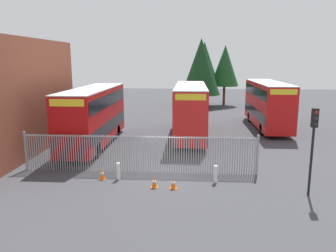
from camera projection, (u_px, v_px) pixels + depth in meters
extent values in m
plane|color=#3D3D42|center=(171.00, 140.00, 27.43)|extent=(100.00, 100.00, 0.00)
cylinder|color=gray|center=(26.00, 152.00, 19.94)|extent=(0.06, 0.06, 2.20)
cylinder|color=gray|center=(28.00, 152.00, 19.93)|extent=(0.06, 0.06, 2.20)
cylinder|color=gray|center=(30.00, 152.00, 19.92)|extent=(0.06, 0.06, 2.20)
cylinder|color=gray|center=(32.00, 152.00, 19.91)|extent=(0.06, 0.06, 2.20)
cylinder|color=gray|center=(35.00, 152.00, 19.90)|extent=(0.06, 0.06, 2.20)
cylinder|color=gray|center=(37.00, 152.00, 19.89)|extent=(0.06, 0.06, 2.20)
cylinder|color=gray|center=(39.00, 152.00, 19.88)|extent=(0.06, 0.06, 2.20)
cylinder|color=gray|center=(42.00, 152.00, 19.88)|extent=(0.06, 0.06, 2.20)
cylinder|color=gray|center=(44.00, 152.00, 19.87)|extent=(0.06, 0.06, 2.20)
cylinder|color=gray|center=(46.00, 152.00, 19.86)|extent=(0.06, 0.06, 2.20)
cylinder|color=gray|center=(48.00, 152.00, 19.85)|extent=(0.06, 0.06, 2.20)
cylinder|color=gray|center=(51.00, 152.00, 19.84)|extent=(0.06, 0.06, 2.20)
cylinder|color=gray|center=(53.00, 152.00, 19.83)|extent=(0.06, 0.06, 2.20)
cylinder|color=gray|center=(55.00, 152.00, 19.82)|extent=(0.06, 0.06, 2.20)
cylinder|color=gray|center=(57.00, 153.00, 19.81)|extent=(0.06, 0.06, 2.20)
cylinder|color=gray|center=(60.00, 153.00, 19.80)|extent=(0.06, 0.06, 2.20)
cylinder|color=gray|center=(62.00, 153.00, 19.79)|extent=(0.06, 0.06, 2.20)
cylinder|color=gray|center=(64.00, 153.00, 19.78)|extent=(0.06, 0.06, 2.20)
cylinder|color=gray|center=(67.00, 153.00, 19.77)|extent=(0.06, 0.06, 2.20)
cylinder|color=gray|center=(69.00, 153.00, 19.76)|extent=(0.06, 0.06, 2.20)
cylinder|color=gray|center=(71.00, 153.00, 19.75)|extent=(0.06, 0.06, 2.20)
cylinder|color=gray|center=(74.00, 153.00, 19.75)|extent=(0.06, 0.06, 2.20)
cylinder|color=gray|center=(76.00, 153.00, 19.74)|extent=(0.06, 0.06, 2.20)
cylinder|color=gray|center=(78.00, 153.00, 19.73)|extent=(0.06, 0.06, 2.20)
cylinder|color=gray|center=(80.00, 153.00, 19.72)|extent=(0.06, 0.06, 2.20)
cylinder|color=gray|center=(83.00, 153.00, 19.71)|extent=(0.06, 0.06, 2.20)
cylinder|color=gray|center=(85.00, 153.00, 19.70)|extent=(0.06, 0.06, 2.20)
cylinder|color=gray|center=(87.00, 153.00, 19.69)|extent=(0.06, 0.06, 2.20)
cylinder|color=gray|center=(90.00, 153.00, 19.68)|extent=(0.06, 0.06, 2.20)
cylinder|color=gray|center=(92.00, 153.00, 19.67)|extent=(0.06, 0.06, 2.20)
cylinder|color=gray|center=(94.00, 153.00, 19.66)|extent=(0.06, 0.06, 2.20)
cylinder|color=gray|center=(97.00, 153.00, 19.65)|extent=(0.06, 0.06, 2.20)
cylinder|color=gray|center=(99.00, 153.00, 19.64)|extent=(0.06, 0.06, 2.20)
cylinder|color=gray|center=(101.00, 153.00, 19.63)|extent=(0.06, 0.06, 2.20)
cylinder|color=gray|center=(104.00, 153.00, 19.63)|extent=(0.06, 0.06, 2.20)
cylinder|color=gray|center=(106.00, 153.00, 19.62)|extent=(0.06, 0.06, 2.20)
cylinder|color=gray|center=(108.00, 153.00, 19.61)|extent=(0.06, 0.06, 2.20)
cylinder|color=gray|center=(111.00, 154.00, 19.60)|extent=(0.06, 0.06, 2.20)
cylinder|color=gray|center=(113.00, 154.00, 19.59)|extent=(0.06, 0.06, 2.20)
cylinder|color=gray|center=(115.00, 154.00, 19.58)|extent=(0.06, 0.06, 2.20)
cylinder|color=gray|center=(118.00, 154.00, 19.57)|extent=(0.06, 0.06, 2.20)
cylinder|color=gray|center=(120.00, 154.00, 19.56)|extent=(0.06, 0.06, 2.20)
cylinder|color=gray|center=(122.00, 154.00, 19.55)|extent=(0.06, 0.06, 2.20)
cylinder|color=gray|center=(125.00, 154.00, 19.54)|extent=(0.06, 0.06, 2.20)
cylinder|color=gray|center=(127.00, 154.00, 19.53)|extent=(0.06, 0.06, 2.20)
cylinder|color=gray|center=(129.00, 154.00, 19.52)|extent=(0.06, 0.06, 2.20)
cylinder|color=gray|center=(132.00, 154.00, 19.51)|extent=(0.06, 0.06, 2.20)
cylinder|color=gray|center=(134.00, 154.00, 19.50)|extent=(0.06, 0.06, 2.20)
cylinder|color=gray|center=(136.00, 154.00, 19.50)|extent=(0.06, 0.06, 2.20)
cylinder|color=gray|center=(139.00, 154.00, 19.49)|extent=(0.06, 0.06, 2.20)
cylinder|color=gray|center=(141.00, 154.00, 19.48)|extent=(0.06, 0.06, 2.20)
cylinder|color=gray|center=(143.00, 154.00, 19.47)|extent=(0.06, 0.06, 2.20)
cylinder|color=gray|center=(146.00, 154.00, 19.46)|extent=(0.06, 0.06, 2.20)
cylinder|color=gray|center=(148.00, 154.00, 19.45)|extent=(0.06, 0.06, 2.20)
cylinder|color=gray|center=(151.00, 154.00, 19.44)|extent=(0.06, 0.06, 2.20)
cylinder|color=gray|center=(153.00, 154.00, 19.43)|extent=(0.06, 0.06, 2.20)
cylinder|color=gray|center=(155.00, 154.00, 19.42)|extent=(0.06, 0.06, 2.20)
cylinder|color=gray|center=(158.00, 154.00, 19.41)|extent=(0.06, 0.06, 2.20)
cylinder|color=gray|center=(160.00, 154.00, 19.40)|extent=(0.06, 0.06, 2.20)
cylinder|color=gray|center=(162.00, 155.00, 19.39)|extent=(0.06, 0.06, 2.20)
cylinder|color=gray|center=(165.00, 155.00, 19.38)|extent=(0.06, 0.06, 2.20)
cylinder|color=gray|center=(167.00, 155.00, 19.38)|extent=(0.06, 0.06, 2.20)
cylinder|color=gray|center=(170.00, 155.00, 19.37)|extent=(0.06, 0.06, 2.20)
cylinder|color=gray|center=(172.00, 155.00, 19.36)|extent=(0.06, 0.06, 2.20)
cylinder|color=gray|center=(174.00, 155.00, 19.35)|extent=(0.06, 0.06, 2.20)
cylinder|color=gray|center=(177.00, 155.00, 19.34)|extent=(0.06, 0.06, 2.20)
cylinder|color=gray|center=(179.00, 155.00, 19.33)|extent=(0.06, 0.06, 2.20)
cylinder|color=gray|center=(182.00, 155.00, 19.32)|extent=(0.06, 0.06, 2.20)
cylinder|color=gray|center=(184.00, 155.00, 19.31)|extent=(0.06, 0.06, 2.20)
cylinder|color=gray|center=(186.00, 155.00, 19.30)|extent=(0.06, 0.06, 2.20)
cylinder|color=gray|center=(189.00, 155.00, 19.29)|extent=(0.06, 0.06, 2.20)
cylinder|color=gray|center=(191.00, 155.00, 19.28)|extent=(0.06, 0.06, 2.20)
cylinder|color=gray|center=(194.00, 155.00, 19.27)|extent=(0.06, 0.06, 2.20)
cylinder|color=gray|center=(196.00, 155.00, 19.26)|extent=(0.06, 0.06, 2.20)
cylinder|color=gray|center=(198.00, 155.00, 19.25)|extent=(0.06, 0.06, 2.20)
cylinder|color=gray|center=(201.00, 155.00, 19.25)|extent=(0.06, 0.06, 2.20)
cylinder|color=gray|center=(203.00, 155.00, 19.24)|extent=(0.06, 0.06, 2.20)
cylinder|color=gray|center=(206.00, 155.00, 19.23)|extent=(0.06, 0.06, 2.20)
cylinder|color=gray|center=(208.00, 155.00, 19.22)|extent=(0.06, 0.06, 2.20)
cylinder|color=gray|center=(211.00, 155.00, 19.21)|extent=(0.06, 0.06, 2.20)
cylinder|color=gray|center=(213.00, 155.00, 19.20)|extent=(0.06, 0.06, 2.20)
cylinder|color=gray|center=(215.00, 156.00, 19.19)|extent=(0.06, 0.06, 2.20)
cylinder|color=gray|center=(218.00, 156.00, 19.18)|extent=(0.06, 0.06, 2.20)
cylinder|color=gray|center=(220.00, 156.00, 19.17)|extent=(0.06, 0.06, 2.20)
cylinder|color=gray|center=(223.00, 156.00, 19.16)|extent=(0.06, 0.06, 2.20)
cylinder|color=gray|center=(225.00, 156.00, 19.15)|extent=(0.06, 0.06, 2.20)
cylinder|color=gray|center=(228.00, 156.00, 19.14)|extent=(0.06, 0.06, 2.20)
cylinder|color=gray|center=(230.00, 156.00, 19.13)|extent=(0.06, 0.06, 2.20)
cylinder|color=gray|center=(233.00, 156.00, 19.13)|extent=(0.06, 0.06, 2.20)
cylinder|color=gray|center=(235.00, 156.00, 19.12)|extent=(0.06, 0.06, 2.20)
cylinder|color=gray|center=(237.00, 156.00, 19.11)|extent=(0.06, 0.06, 2.20)
cylinder|color=gray|center=(240.00, 156.00, 19.10)|extent=(0.06, 0.06, 2.20)
cylinder|color=gray|center=(242.00, 156.00, 19.09)|extent=(0.06, 0.06, 2.20)
cylinder|color=gray|center=(245.00, 156.00, 19.08)|extent=(0.06, 0.06, 2.20)
cylinder|color=gray|center=(247.00, 156.00, 19.07)|extent=(0.06, 0.06, 2.20)
cylinder|color=gray|center=(250.00, 156.00, 19.06)|extent=(0.06, 0.06, 2.20)
cylinder|color=gray|center=(252.00, 156.00, 19.05)|extent=(0.06, 0.06, 2.20)
cylinder|color=gray|center=(255.00, 156.00, 19.04)|extent=(0.06, 0.06, 2.20)
cylinder|color=gray|center=(257.00, 156.00, 19.03)|extent=(0.06, 0.06, 2.20)
cylinder|color=gray|center=(138.00, 137.00, 19.29)|extent=(13.66, 0.07, 0.07)
cylinder|color=gray|center=(26.00, 151.00, 19.93)|extent=(0.14, 0.14, 2.35)
cylinder|color=gray|center=(257.00, 155.00, 19.02)|extent=(0.14, 0.14, 2.35)
cube|color=#B70C0C|center=(94.00, 115.00, 25.44)|extent=(2.50, 10.80, 4.00)
cube|color=black|center=(94.00, 126.00, 25.60)|extent=(2.54, 10.37, 0.90)
cube|color=black|center=(93.00, 100.00, 25.21)|extent=(2.54, 10.37, 0.90)
cube|color=yellow|center=(67.00, 103.00, 19.89)|extent=(2.12, 0.12, 0.44)
cube|color=silver|center=(93.00, 89.00, 25.05)|extent=(2.50, 10.80, 0.08)
cylinder|color=black|center=(65.00, 150.00, 22.60)|extent=(0.30, 1.04, 1.04)
cylinder|color=black|center=(97.00, 150.00, 22.45)|extent=(0.30, 1.04, 1.04)
cylinder|color=black|center=(92.00, 130.00, 28.78)|extent=(0.30, 1.04, 1.04)
cylinder|color=black|center=(117.00, 131.00, 28.63)|extent=(0.30, 1.04, 1.04)
cube|color=red|center=(267.00, 104.00, 32.14)|extent=(2.50, 10.80, 4.00)
cube|color=black|center=(267.00, 112.00, 32.30)|extent=(2.54, 10.37, 0.90)
cube|color=black|center=(268.00, 91.00, 31.90)|extent=(2.54, 10.37, 0.90)
cube|color=yellow|center=(284.00, 92.00, 26.58)|extent=(2.12, 0.12, 0.44)
cube|color=silver|center=(269.00, 83.00, 31.74)|extent=(2.50, 10.80, 0.08)
cylinder|color=black|center=(262.00, 129.00, 29.29)|extent=(0.30, 1.04, 1.04)
cylinder|color=black|center=(288.00, 130.00, 29.15)|extent=(0.30, 1.04, 1.04)
cylinder|color=black|center=(250.00, 117.00, 35.48)|extent=(0.30, 1.04, 1.04)
cylinder|color=black|center=(271.00, 117.00, 35.33)|extent=(0.30, 1.04, 1.04)
cube|color=red|center=(190.00, 109.00, 28.46)|extent=(2.50, 10.80, 4.00)
cube|color=black|center=(190.00, 119.00, 28.62)|extent=(2.54, 10.37, 0.90)
cube|color=black|center=(191.00, 95.00, 28.22)|extent=(2.54, 10.37, 0.90)
cube|color=yellow|center=(191.00, 97.00, 22.90)|extent=(2.12, 0.12, 0.44)
cube|color=silver|center=(191.00, 86.00, 28.06)|extent=(2.50, 10.80, 0.08)
cylinder|color=black|center=(176.00, 139.00, 25.61)|extent=(0.30, 1.04, 1.04)
cylinder|color=black|center=(204.00, 140.00, 25.47)|extent=(0.30, 1.04, 1.04)
cylinder|color=black|center=(179.00, 124.00, 31.80)|extent=(0.30, 1.04, 1.04)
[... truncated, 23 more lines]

